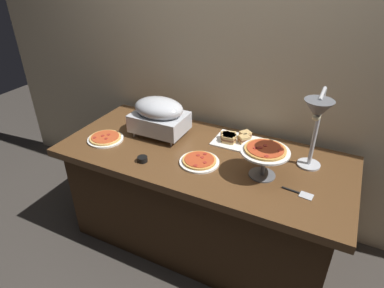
# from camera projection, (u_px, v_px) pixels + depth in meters

# --- Properties ---
(ground_plane) EXTENTS (8.00, 8.00, 0.00)m
(ground_plane) POSITION_uv_depth(u_px,v_px,m) (201.00, 237.00, 2.54)
(ground_plane) COLOR #38332D
(back_wall) EXTENTS (4.40, 0.04, 2.40)m
(back_wall) POSITION_uv_depth(u_px,v_px,m) (233.00, 67.00, 2.32)
(back_wall) COLOR #C6B593
(back_wall) RESTS_ON ground_plane
(buffet_table) EXTENTS (1.90, 0.84, 0.76)m
(buffet_table) POSITION_uv_depth(u_px,v_px,m) (201.00, 198.00, 2.35)
(buffet_table) COLOR brown
(buffet_table) RESTS_ON ground_plane
(chafing_dish) EXTENTS (0.38, 0.27, 0.28)m
(chafing_dish) POSITION_uv_depth(u_px,v_px,m) (159.00, 115.00, 2.30)
(chafing_dish) COLOR #B7BABF
(chafing_dish) RESTS_ON buffet_table
(heat_lamp) EXTENTS (0.15, 0.34, 0.51)m
(heat_lamp) POSITION_uv_depth(u_px,v_px,m) (317.00, 117.00, 1.72)
(heat_lamp) COLOR #B7BABF
(heat_lamp) RESTS_ON buffet_table
(pizza_plate_front) EXTENTS (0.25, 0.25, 0.03)m
(pizza_plate_front) POSITION_uv_depth(u_px,v_px,m) (105.00, 138.00, 2.30)
(pizza_plate_front) COLOR white
(pizza_plate_front) RESTS_ON buffet_table
(pizza_plate_center) EXTENTS (0.25, 0.25, 0.03)m
(pizza_plate_center) POSITION_uv_depth(u_px,v_px,m) (199.00, 161.00, 2.05)
(pizza_plate_center) COLOR white
(pizza_plate_center) RESTS_ON buffet_table
(pizza_plate_raised_stand) EXTENTS (0.28, 0.28, 0.19)m
(pizza_plate_raised_stand) POSITION_uv_depth(u_px,v_px,m) (265.00, 153.00, 1.87)
(pizza_plate_raised_stand) COLOR #595B60
(pizza_plate_raised_stand) RESTS_ON buffet_table
(sandwich_platter) EXTENTS (0.33, 0.24, 0.06)m
(sandwich_platter) POSITION_uv_depth(u_px,v_px,m) (234.00, 139.00, 2.27)
(sandwich_platter) COLOR white
(sandwich_platter) RESTS_ON buffet_table
(sauce_cup_near) EXTENTS (0.06, 0.06, 0.03)m
(sauce_cup_near) POSITION_uv_depth(u_px,v_px,m) (142.00, 159.00, 2.07)
(sauce_cup_near) COLOR black
(sauce_cup_near) RESTS_ON buffet_table
(serving_spatula) EXTENTS (0.17, 0.06, 0.01)m
(serving_spatula) POSITION_uv_depth(u_px,v_px,m) (299.00, 193.00, 1.80)
(serving_spatula) COLOR #B7BABF
(serving_spatula) RESTS_ON buffet_table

